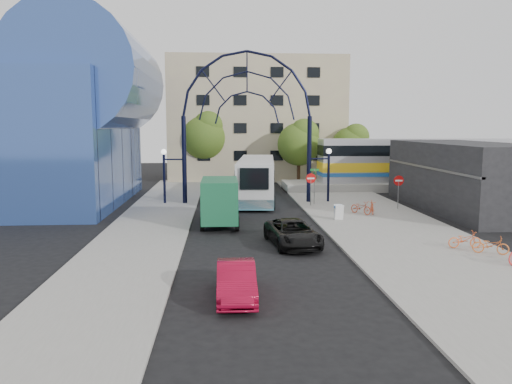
{
  "coord_description": "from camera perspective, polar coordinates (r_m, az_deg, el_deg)",
  "views": [
    {
      "loc": [
        -1.98,
        -25.77,
        6.2
      ],
      "look_at": [
        0.16,
        6.0,
        1.99
      ],
      "focal_mm": 35.0,
      "sensor_mm": 36.0,
      "label": 1
    }
  ],
  "objects": [
    {
      "name": "bike_far_c",
      "position": [
        27.23,
        22.74,
        -5.04
      ],
      "size": [
        1.68,
        0.65,
        0.87
      ],
      "primitive_type": "imported",
      "rotation": [
        0.0,
        0.0,
        1.53
      ],
      "color": "orange",
      "rests_on": "sidewalk_east"
    },
    {
      "name": "green_truck",
      "position": [
        31.47,
        -4.16,
        -1.1
      ],
      "size": [
        2.33,
        5.93,
        2.98
      ],
      "rotation": [
        0.0,
        0.0,
        -0.0
      ],
      "color": "black",
      "rests_on": "ground"
    },
    {
      "name": "red_sedan",
      "position": [
        18.32,
        -2.28,
        -10.11
      ],
      "size": [
        1.39,
        3.98,
        1.31
      ],
      "primitive_type": "imported",
      "rotation": [
        0.0,
        0.0,
        -0.0
      ],
      "color": "maroon",
      "rests_on": "ground"
    },
    {
      "name": "train_car",
      "position": [
        52.69,
        20.84,
        3.44
      ],
      "size": [
        25.1,
        3.05,
        4.2
      ],
      "color": "#B7B7BC",
      "rests_on": "train_platform"
    },
    {
      "name": "bike_far_a",
      "position": [
        26.53,
        25.23,
        -5.5
      ],
      "size": [
        1.73,
        1.21,
        0.86
      ],
      "primitive_type": "imported",
      "rotation": [
        0.0,
        0.0,
        1.13
      ],
      "color": "orange",
      "rests_on": "sidewalk_east"
    },
    {
      "name": "black_suv",
      "position": [
        26.14,
        4.24,
        -4.69
      ],
      "size": [
        2.87,
        5.14,
        1.36
      ],
      "primitive_type": "imported",
      "rotation": [
        0.0,
        0.0,
        0.13
      ],
      "color": "black",
      "rests_on": "ground"
    },
    {
      "name": "plaza_west",
      "position": [
        32.68,
        -11.76,
        -3.47
      ],
      "size": [
        5.0,
        50.0,
        0.12
      ],
      "primitive_type": "cube",
      "color": "gray",
      "rests_on": "ground"
    },
    {
      "name": "stop_sign",
      "position": [
        38.61,
        6.28,
        1.22
      ],
      "size": [
        0.8,
        0.07,
        2.5
      ],
      "color": "slate",
      "rests_on": "sidewalk_east"
    },
    {
      "name": "commercial_block_east",
      "position": [
        40.21,
        22.73,
        1.66
      ],
      "size": [
        6.0,
        16.0,
        5.0
      ],
      "primitive_type": "cube",
      "color": "black",
      "rests_on": "ground"
    },
    {
      "name": "ground",
      "position": [
        26.58,
        0.52,
        -5.97
      ],
      "size": [
        120.0,
        120.0,
        0.0
      ],
      "primitive_type": "plane",
      "color": "black",
      "rests_on": "ground"
    },
    {
      "name": "sidewalk_east",
      "position": [
        32.0,
        14.42,
        -3.78
      ],
      "size": [
        8.0,
        56.0,
        0.12
      ],
      "primitive_type": "cube",
      "color": "gray",
      "rests_on": "ground"
    },
    {
      "name": "city_bus",
      "position": [
        41.72,
        0.06,
        1.51
      ],
      "size": [
        3.98,
        12.93,
        3.5
      ],
      "rotation": [
        0.0,
        0.0,
        -0.09
      ],
      "color": "silver",
      "rests_on": "ground"
    },
    {
      "name": "tree_north_a",
      "position": [
        52.35,
        5.07,
        5.75
      ],
      "size": [
        4.48,
        4.48,
        7.0
      ],
      "color": "#382314",
      "rests_on": "ground"
    },
    {
      "name": "bike_near_a",
      "position": [
        35.56,
        11.9,
        -1.72
      ],
      "size": [
        1.48,
        1.83,
        0.93
      ],
      "primitive_type": "imported",
      "rotation": [
        0.0,
        0.0,
        0.57
      ],
      "color": "#CB4928",
      "rests_on": "sidewalk_east"
    },
    {
      "name": "apartment_block",
      "position": [
        60.88,
        -0.11,
        8.28
      ],
      "size": [
        20.0,
        12.1,
        14.0
      ],
      "color": "#C2B687",
      "rests_on": "ground"
    },
    {
      "name": "bike_near_b",
      "position": [
        35.79,
        13.12,
        -1.72
      ],
      "size": [
        0.68,
        1.57,
        0.91
      ],
      "primitive_type": "imported",
      "rotation": [
        0.0,
        0.0,
        -0.17
      ],
      "color": "#EE592F",
      "rests_on": "sidewalk_east"
    },
    {
      "name": "tree_north_b",
      "position": [
        55.74,
        -5.85,
        6.53
      ],
      "size": [
        5.12,
        5.12,
        8.0
      ],
      "color": "#382314",
      "rests_on": "ground"
    },
    {
      "name": "transit_hall",
      "position": [
        42.9,
        -22.16,
        7.64
      ],
      "size": [
        16.5,
        18.0,
        14.5
      ],
      "color": "#314F97",
      "rests_on": "ground"
    },
    {
      "name": "sandwich_board",
      "position": [
        33.1,
        9.44,
        -2.07
      ],
      "size": [
        0.55,
        0.61,
        0.99
      ],
      "color": "white",
      "rests_on": "sidewalk_east"
    },
    {
      "name": "street_name_sign",
      "position": [
        39.25,
        6.7,
        1.52
      ],
      "size": [
        0.7,
        0.7,
        2.8
      ],
      "color": "slate",
      "rests_on": "sidewalk_east"
    },
    {
      "name": "tree_north_c",
      "position": [
        55.55,
        10.9,
        5.4
      ],
      "size": [
        4.16,
        4.16,
        6.5
      ],
      "color": "#382314",
      "rests_on": "ground"
    },
    {
      "name": "do_not_enter_sign",
      "position": [
        38.29,
        15.98,
        0.9
      ],
      "size": [
        0.76,
        0.07,
        2.48
      ],
      "color": "slate",
      "rests_on": "sidewalk_east"
    },
    {
      "name": "train_platform",
      "position": [
        52.91,
        20.72,
        0.74
      ],
      "size": [
        32.0,
        5.0,
        0.8
      ],
      "primitive_type": "cube",
      "color": "gray",
      "rests_on": "ground"
    },
    {
      "name": "gateway_arch",
      "position": [
        39.89,
        -1.03,
        10.91
      ],
      "size": [
        13.64,
        0.44,
        12.1
      ],
      "color": "black",
      "rests_on": "ground"
    }
  ]
}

